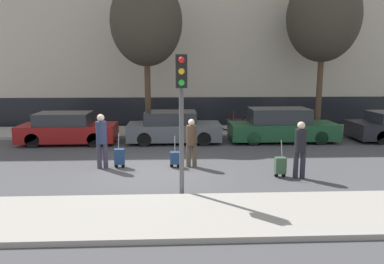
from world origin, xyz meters
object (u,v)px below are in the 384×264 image
Objects in this scene: trolley_center at (175,158)px; bare_tree_near_crossing at (324,17)px; parked_car_0 at (67,129)px; parked_car_2 at (281,126)px; parked_bicycle at (237,123)px; parked_car_1 at (173,128)px; pedestrian_right at (300,146)px; traffic_light at (181,97)px; bare_tree_down_street at (146,22)px; pedestrian_center at (191,140)px; trolley_right at (280,165)px; trolley_left at (119,157)px; pedestrian_left at (102,138)px.

bare_tree_near_crossing reaches higher than trolley_center.
parked_car_0 is 9.34m from parked_car_2.
parked_car_0 is 2.30× the size of parked_bicycle.
parked_car_1 is 4.13m from trolley_center.
parked_car_2 is 2.83m from parked_bicycle.
pedestrian_right is 0.22× the size of bare_tree_near_crossing.
traffic_light is 9.18m from bare_tree_down_street.
bare_tree_down_street is at bearing 163.63° from parked_car_2.
pedestrian_center reaches higher than parked_bicycle.
trolley_center is at bearing 158.43° from trolley_right.
parked_bicycle is at bearing 7.62° from bare_tree_down_street.
trolley_right is at bearing 27.63° from traffic_light.
trolley_left is (-6.54, -4.02, -0.31)m from parked_car_2.
parked_car_0 is 2.37× the size of pedestrian_right.
pedestrian_right is at bearing -114.37° from bare_tree_near_crossing.
parked_car_0 is at bearing -152.39° from bare_tree_down_street.
parked_car_1 is 6.28m from trolley_right.
bare_tree_down_street is at bearing -176.22° from bare_tree_near_crossing.
pedestrian_left reaches higher than parked_car_1.
parked_bicycle is 0.23× the size of bare_tree_near_crossing.
parked_car_1 reaches higher than trolley_left.
trolley_left is 2.44m from pedestrian_center.
bare_tree_down_street reaches higher than pedestrian_center.
pedestrian_right is (3.77, -5.50, 0.33)m from parked_car_1.
bare_tree_down_street reaches higher than trolley_center.
trolley_left is 1.83m from trolley_center.
pedestrian_center is at bearing 4.13° from trolley_center.
bare_tree_down_street is at bearing 84.43° from trolley_left.
trolley_center is at bearing 174.17° from pedestrian_left.
bare_tree_down_street is (-1.82, 5.78, 4.39)m from pedestrian_center.
pedestrian_center is at bearing -37.81° from parked_car_0.
traffic_light is 12.00m from bare_tree_near_crossing.
pedestrian_center is 1.40× the size of trolley_right.
parked_car_1 is 9.13m from bare_tree_near_crossing.
parked_car_2 is at bearing 56.61° from traffic_light.
trolley_right is 10.13m from bare_tree_near_crossing.
pedestrian_left is 2.48m from trolley_center.
pedestrian_right is at bearing -28.42° from pedestrian_center.
parked_car_2 is 6.02m from bare_tree_near_crossing.
trolley_right is (2.63, -1.30, -0.55)m from pedestrian_center.
trolley_right is (5.55, -1.24, -0.66)m from pedestrian_left.
trolley_center is 0.62× the size of pedestrian_right.
parked_car_1 is 3.94m from parked_bicycle.
trolley_right is at bearing -34.24° from parked_car_0.
bare_tree_near_crossing is at bearing 17.24° from parked_car_1.
bare_tree_down_street is at bearing -172.38° from parked_bicycle.
trolley_right is at bearing -179.94° from pedestrian_right.
parked_car_1 is 0.52× the size of bare_tree_near_crossing.
bare_tree_down_street reaches higher than traffic_light.
parked_bicycle is at bearing 52.04° from trolley_left.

